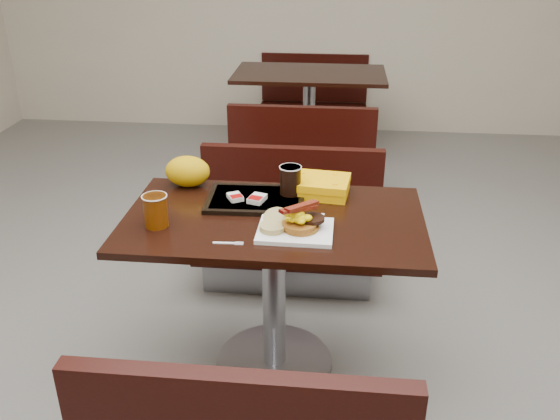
# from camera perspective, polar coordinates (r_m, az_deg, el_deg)

# --- Properties ---
(floor) EXTENTS (6.00, 7.00, 0.01)m
(floor) POSITION_cam_1_polar(r_m,az_deg,el_deg) (2.79, -0.53, -14.62)
(floor) COLOR gray
(floor) RESTS_ON ground
(table_near) EXTENTS (1.20, 0.70, 0.75)m
(table_near) POSITION_cam_1_polar(r_m,az_deg,el_deg) (2.56, -0.57, -8.21)
(table_near) COLOR black
(table_near) RESTS_ON floor
(bench_near_n) EXTENTS (1.00, 0.46, 0.72)m
(bench_near_n) POSITION_cam_1_polar(r_m,az_deg,el_deg) (3.17, 0.82, -1.39)
(bench_near_n) COLOR black
(bench_near_n) RESTS_ON floor
(table_far) EXTENTS (1.20, 0.70, 0.75)m
(table_far) POSITION_cam_1_polar(r_m,az_deg,el_deg) (4.93, 2.79, 8.85)
(table_far) COLOR black
(table_far) RESTS_ON floor
(bench_far_s) EXTENTS (1.00, 0.46, 0.72)m
(bench_far_s) POSITION_cam_1_polar(r_m,az_deg,el_deg) (4.27, 2.24, 5.94)
(bench_far_s) COLOR black
(bench_far_s) RESTS_ON floor
(bench_far_n) EXTENTS (1.00, 0.46, 0.72)m
(bench_far_n) POSITION_cam_1_polar(r_m,az_deg,el_deg) (5.61, 3.20, 10.77)
(bench_far_n) COLOR black
(bench_far_n) RESTS_ON floor
(platter) EXTENTS (0.29, 0.23, 0.02)m
(platter) POSITION_cam_1_polar(r_m,az_deg,el_deg) (2.25, 1.48, -2.02)
(platter) COLOR white
(platter) RESTS_ON table_near
(pancake_stack) EXTENTS (0.15, 0.15, 0.03)m
(pancake_stack) POSITION_cam_1_polar(r_m,az_deg,el_deg) (2.24, 2.02, -1.48)
(pancake_stack) COLOR #936518
(pancake_stack) RESTS_ON platter
(sausage_patty) EXTENTS (0.11, 0.11, 0.01)m
(sausage_patty) POSITION_cam_1_polar(r_m,az_deg,el_deg) (2.25, 3.16, -0.83)
(sausage_patty) COLOR black
(sausage_patty) RESTS_ON pancake_stack
(scrambled_eggs) EXTENTS (0.10, 0.09, 0.05)m
(scrambled_eggs) POSITION_cam_1_polar(r_m,az_deg,el_deg) (2.22, 1.70, -0.58)
(scrambled_eggs) COLOR #FFEF05
(scrambled_eggs) RESTS_ON pancake_stack
(bacon_strips) EXTENTS (0.17, 0.17, 0.01)m
(bacon_strips) POSITION_cam_1_polar(r_m,az_deg,el_deg) (2.21, 1.79, 0.18)
(bacon_strips) COLOR #460505
(bacon_strips) RESTS_ON scrambled_eggs
(muffin_bottom) EXTENTS (0.11, 0.11, 0.02)m
(muffin_bottom) POSITION_cam_1_polar(r_m,az_deg,el_deg) (2.23, -0.74, -1.68)
(muffin_bottom) COLOR tan
(muffin_bottom) RESTS_ON platter
(muffin_top) EXTENTS (0.12, 0.12, 0.06)m
(muffin_top) POSITION_cam_1_polar(r_m,az_deg,el_deg) (2.28, -0.41, -0.76)
(muffin_top) COLOR tan
(muffin_top) RESTS_ON platter
(coffee_cup_near) EXTENTS (0.11, 0.11, 0.13)m
(coffee_cup_near) POSITION_cam_1_polar(r_m,az_deg,el_deg) (2.32, -11.88, -0.08)
(coffee_cup_near) COLOR #944105
(coffee_cup_near) RESTS_ON table_near
(fork) EXTENTS (0.11, 0.03, 0.00)m
(fork) POSITION_cam_1_polar(r_m,az_deg,el_deg) (2.19, -5.43, -3.17)
(fork) COLOR white
(fork) RESTS_ON table_near
(knife) EXTENTS (0.03, 0.17, 0.00)m
(knife) POSITION_cam_1_polar(r_m,az_deg,el_deg) (2.33, 3.89, -1.25)
(knife) COLOR white
(knife) RESTS_ON table_near
(condiment_ketchup) EXTENTS (0.05, 0.04, 0.01)m
(condiment_ketchup) POSITION_cam_1_polar(r_m,az_deg,el_deg) (2.44, -0.77, 0.20)
(condiment_ketchup) COLOR #8C0504
(condiment_ketchup) RESTS_ON table_near
(tray) EXTENTS (0.42, 0.31, 0.02)m
(tray) POSITION_cam_1_polar(r_m,az_deg,el_deg) (2.50, -2.36, 1.05)
(tray) COLOR black
(tray) RESTS_ON table_near
(hashbrown_sleeve_left) EXTENTS (0.08, 0.09, 0.02)m
(hashbrown_sleeve_left) POSITION_cam_1_polar(r_m,az_deg,el_deg) (2.48, -4.35, 1.25)
(hashbrown_sleeve_left) COLOR silver
(hashbrown_sleeve_left) RESTS_ON tray
(hashbrown_sleeve_right) EXTENTS (0.08, 0.09, 0.02)m
(hashbrown_sleeve_right) POSITION_cam_1_polar(r_m,az_deg,el_deg) (2.46, -2.22, 1.09)
(hashbrown_sleeve_right) COLOR silver
(hashbrown_sleeve_right) RESTS_ON tray
(coffee_cup_far) EXTENTS (0.10, 0.10, 0.12)m
(coffee_cup_far) POSITION_cam_1_polar(r_m,az_deg,el_deg) (2.51, 1.00, 2.88)
(coffee_cup_far) COLOR black
(coffee_cup_far) RESTS_ON tray
(clamshell) EXTENTS (0.28, 0.23, 0.07)m
(clamshell) POSITION_cam_1_polar(r_m,az_deg,el_deg) (2.57, 3.70, 2.33)
(clamshell) COLOR #FFB004
(clamshell) RESTS_ON table_near
(paper_bag) EXTENTS (0.23, 0.18, 0.14)m
(paper_bag) POSITION_cam_1_polar(r_m,az_deg,el_deg) (2.66, -8.88, 3.70)
(paper_bag) COLOR orange
(paper_bag) RESTS_ON table_near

